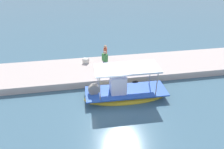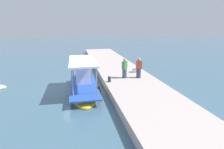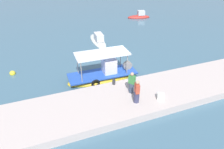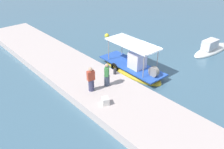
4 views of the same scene
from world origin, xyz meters
name	(u,v)px [view 1 (image 1 of 4)]	position (x,y,z in m)	size (l,w,h in m)	color
ground_plane	(108,102)	(0.00, 0.00, 0.00)	(120.00, 120.00, 0.00)	#44697D
dock_quay	(100,70)	(0.00, -4.34, 0.29)	(36.00, 4.48, 0.59)	beige
main_fishing_boat	(125,92)	(-1.33, -0.43, 0.42)	(6.24, 2.20, 2.83)	gold
fisherman_near_bollard	(105,55)	(-0.58, -5.16, 1.37)	(0.46, 0.54, 1.73)	#3A3C5D
fisherman_by_crate	(105,61)	(-0.37, -3.96, 1.35)	(0.53, 0.53, 1.68)	#3C495E
mooring_bollard	(117,74)	(-1.18, -2.47, 0.80)	(0.24, 0.24, 0.43)	#2D2D33
cargo_crate	(86,61)	(1.21, -5.45, 0.81)	(0.50, 0.40, 0.44)	silver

